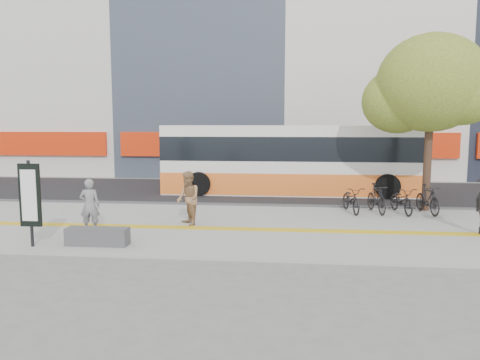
# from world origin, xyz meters

# --- Properties ---
(ground) EXTENTS (120.00, 120.00, 0.00)m
(ground) POSITION_xyz_m (0.00, 0.00, 0.00)
(ground) COLOR #61615D
(ground) RESTS_ON ground
(sidewalk) EXTENTS (40.00, 7.00, 0.08)m
(sidewalk) POSITION_xyz_m (0.00, 1.50, 0.04)
(sidewalk) COLOR gray
(sidewalk) RESTS_ON ground
(tactile_strip) EXTENTS (40.00, 0.45, 0.01)m
(tactile_strip) POSITION_xyz_m (0.00, 1.00, 0.09)
(tactile_strip) COLOR gold
(tactile_strip) RESTS_ON sidewalk
(street) EXTENTS (40.00, 8.00, 0.06)m
(street) POSITION_xyz_m (0.00, 9.00, 0.03)
(street) COLOR black
(street) RESTS_ON ground
(curb) EXTENTS (40.00, 0.25, 0.14)m
(curb) POSITION_xyz_m (0.00, 5.00, 0.07)
(curb) COLOR #3C3C3F
(curb) RESTS_ON ground
(bench) EXTENTS (1.60, 0.45, 0.45)m
(bench) POSITION_xyz_m (-2.60, -1.20, 0.30)
(bench) COLOR #3C3C3F
(bench) RESTS_ON sidewalk
(signboard) EXTENTS (0.55, 0.10, 2.20)m
(signboard) POSITION_xyz_m (-4.20, -1.51, 1.37)
(signboard) COLOR black
(signboard) RESTS_ON sidewalk
(street_tree) EXTENTS (4.40, 3.80, 6.31)m
(street_tree) POSITION_xyz_m (7.18, 4.82, 4.51)
(street_tree) COLOR #352318
(street_tree) RESTS_ON sidewalk
(bus) EXTENTS (11.44, 2.71, 3.05)m
(bus) POSITION_xyz_m (2.39, 8.50, 1.49)
(bus) COLOR silver
(bus) RESTS_ON street
(bicycle_row) EXTENTS (3.44, 1.83, 1.02)m
(bicycle_row) POSITION_xyz_m (5.73, 4.00, 0.56)
(bicycle_row) COLOR black
(bicycle_row) RESTS_ON sidewalk
(seated_woman) EXTENTS (0.62, 0.47, 1.55)m
(seated_woman) POSITION_xyz_m (-3.40, 0.19, 0.85)
(seated_woman) COLOR black
(seated_woman) RESTS_ON sidewalk
(pedestrian_tan) EXTENTS (0.97, 1.02, 1.66)m
(pedestrian_tan) POSITION_xyz_m (-0.78, 1.38, 0.91)
(pedestrian_tan) COLOR #9A724C
(pedestrian_tan) RESTS_ON sidewalk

